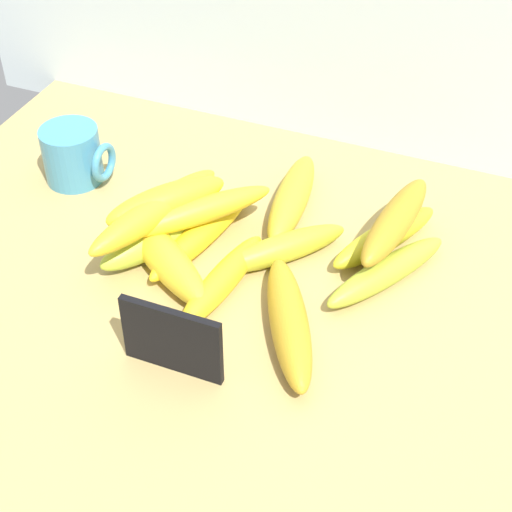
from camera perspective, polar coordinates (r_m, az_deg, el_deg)
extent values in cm
cube|color=tan|center=(90.19, 2.76, -5.97)|extent=(110.00, 76.00, 3.00)
cube|color=black|center=(82.81, -5.93, -5.89)|extent=(11.00, 0.80, 8.40)
cube|color=#876446|center=(86.15, -5.51, -7.30)|extent=(9.90, 1.20, 0.60)
cylinder|color=teal|center=(111.40, -12.80, 6.96)|extent=(7.75, 7.75, 7.61)
torus|color=teal|center=(109.01, -10.63, 6.48)|extent=(1.00, 5.26, 5.26)
ellipsoid|color=yellow|center=(99.12, -3.72, 1.69)|extent=(7.22, 21.05, 3.41)
ellipsoid|color=gold|center=(103.77, 2.53, 4.08)|extent=(6.29, 19.10, 4.18)
ellipsoid|color=#ABC436|center=(98.67, -6.29, 1.58)|extent=(12.31, 18.74, 4.19)
ellipsoid|color=gold|center=(99.35, 9.04, 1.32)|extent=(11.22, 16.60, 3.49)
ellipsoid|color=#B98E21|center=(87.21, 2.32, -4.64)|extent=(12.86, 19.45, 4.13)
ellipsoid|color=yellow|center=(95.34, -6.51, -0.02)|extent=(18.66, 15.08, 4.39)
ellipsoid|color=gold|center=(96.58, 1.96, 0.56)|extent=(13.61, 14.69, 3.50)
ellipsoid|color=yellow|center=(92.52, -2.38, -1.72)|extent=(5.47, 17.74, 3.31)
ellipsoid|color=#9FAE2E|center=(94.67, 9.15, -1.09)|extent=(12.06, 17.62, 3.41)
ellipsoid|color=#AC8321|center=(96.05, 9.75, 2.45)|extent=(6.08, 18.32, 3.85)
ellipsoid|color=gold|center=(95.84, -7.10, 3.16)|extent=(9.74, 20.64, 3.72)
ellipsoid|color=yellow|center=(96.81, -6.31, 3.83)|extent=(12.53, 14.89, 4.12)
ellipsoid|color=yellow|center=(97.05, -3.87, 3.19)|extent=(14.40, 16.34, 3.21)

